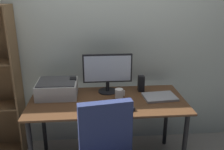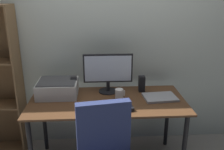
{
  "view_description": "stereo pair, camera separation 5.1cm",
  "coord_description": "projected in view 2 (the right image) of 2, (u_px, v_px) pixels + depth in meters",
  "views": [
    {
      "loc": [
        -0.14,
        -2.19,
        1.76
      ],
      "look_at": [
        0.05,
        0.01,
        1.0
      ],
      "focal_mm": 39.25,
      "sensor_mm": 36.0,
      "label": 1
    },
    {
      "loc": [
        -0.09,
        -2.2,
        1.76
      ],
      "look_at": [
        0.05,
        0.01,
        1.0
      ],
      "focal_mm": 39.25,
      "sensor_mm": 36.0,
      "label": 2
    }
  ],
  "objects": [
    {
      "name": "speaker_right",
      "position": [
        142.0,
        84.0,
        2.6
      ],
      "size": [
        0.06,
        0.07,
        0.17
      ],
      "primitive_type": "cube",
      "color": "black",
      "rests_on": "desk"
    },
    {
      "name": "back_wall",
      "position": [
        105.0,
        34.0,
        2.72
      ],
      "size": [
        6.4,
        0.1,
        2.6
      ],
      "primitive_type": "cube",
      "color": "beige",
      "rests_on": "ground"
    },
    {
      "name": "laptop",
      "position": [
        160.0,
        97.0,
        2.45
      ],
      "size": [
        0.34,
        0.26,
        0.02
      ],
      "primitive_type": "cube",
      "rotation": [
        0.0,
        0.0,
        0.09
      ],
      "color": "#99999E",
      "rests_on": "desk"
    },
    {
      "name": "coffee_mug",
      "position": [
        119.0,
        94.0,
        2.44
      ],
      "size": [
        0.1,
        0.08,
        0.1
      ],
      "color": "white",
      "rests_on": "desk"
    },
    {
      "name": "desk",
      "position": [
        107.0,
        108.0,
        2.44
      ],
      "size": [
        1.53,
        0.71,
        0.74
      ],
      "color": "#56351E",
      "rests_on": "ground"
    },
    {
      "name": "mouse",
      "position": [
        130.0,
        108.0,
        2.21
      ],
      "size": [
        0.07,
        0.1,
        0.03
      ],
      "primitive_type": "cube",
      "rotation": [
        0.0,
        0.0,
        0.18
      ],
      "color": "black",
      "rests_on": "desk"
    },
    {
      "name": "monitor",
      "position": [
        108.0,
        71.0,
        2.53
      ],
      "size": [
        0.51,
        0.2,
        0.41
      ],
      "color": "black",
      "rests_on": "desk"
    },
    {
      "name": "keyboard",
      "position": [
        106.0,
        108.0,
        2.22
      ],
      "size": [
        0.29,
        0.12,
        0.02
      ],
      "primitive_type": "cube",
      "rotation": [
        0.0,
        0.0,
        0.03
      ],
      "color": "#B7BABC",
      "rests_on": "desk"
    },
    {
      "name": "speaker_left",
      "position": [
        74.0,
        85.0,
        2.56
      ],
      "size": [
        0.06,
        0.07,
        0.17
      ],
      "primitive_type": "cube",
      "color": "black",
      "rests_on": "desk"
    },
    {
      "name": "printer",
      "position": [
        58.0,
        88.0,
        2.5
      ],
      "size": [
        0.4,
        0.34,
        0.16
      ],
      "color": "silver",
      "rests_on": "desk"
    }
  ]
}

